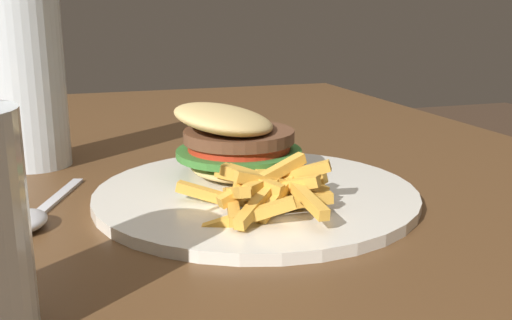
{
  "coord_description": "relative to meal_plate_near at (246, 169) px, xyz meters",
  "views": [
    {
      "loc": [
        -0.52,
        -0.08,
        0.88
      ],
      "look_at": [
        -0.01,
        -0.24,
        0.74
      ],
      "focal_mm": 42.0,
      "sensor_mm": 36.0,
      "label": 1
    }
  ],
  "objects": [
    {
      "name": "meal_plate_near",
      "position": [
        0.0,
        0.0,
        0.0
      ],
      "size": [
        0.3,
        0.3,
        0.09
      ],
      "color": "silver",
      "rests_on": "dining_table"
    },
    {
      "name": "spoon",
      "position": [
        -0.03,
        0.2,
        -0.02
      ],
      "size": [
        0.16,
        0.08,
        0.01
      ],
      "rotation": [
        0.0,
        0.0,
        2.78
      ],
      "color": "silver",
      "rests_on": "dining_table"
    },
    {
      "name": "beer_glass",
      "position": [
        0.17,
        0.2,
        0.07
      ],
      "size": [
        0.08,
        0.08,
        0.19
      ],
      "color": "silver",
      "rests_on": "dining_table"
    }
  ]
}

